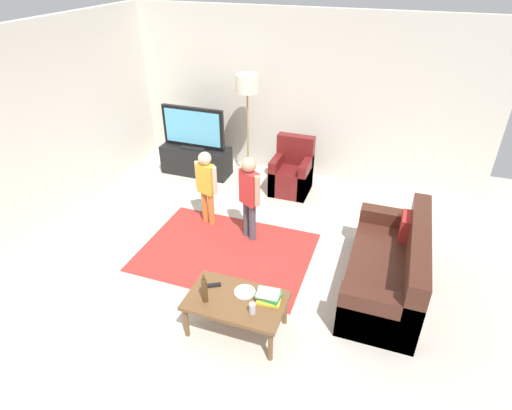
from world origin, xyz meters
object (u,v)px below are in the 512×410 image
(tv, at_px, (193,128))
(couch, at_px, (392,271))
(bottle, at_px, (205,290))
(plate, at_px, (245,292))
(floor_lamp, at_px, (247,89))
(child_center, at_px, (249,191))
(soda_can, at_px, (252,308))
(child_near_tv, at_px, (206,182))
(tv_remote, at_px, (213,285))
(coffee_table, at_px, (236,303))
(tv_stand, at_px, (196,160))
(armchair, at_px, (292,174))
(book_stack, at_px, (269,296))

(tv, distance_m, couch, 4.02)
(bottle, xyz_separation_m, plate, (0.33, 0.24, -0.13))
(floor_lamp, relative_size, child_center, 1.47)
(tv, height_order, plate, tv)
(child_center, distance_m, soda_can, 1.86)
(floor_lamp, height_order, child_near_tv, floor_lamp)
(tv_remote, bearing_deg, soda_can, -52.06)
(coffee_table, relative_size, bottle, 3.01)
(tv_stand, distance_m, coffee_table, 3.72)
(armchair, bearing_deg, plate, -84.13)
(tv, distance_m, tv_remote, 3.48)
(coffee_table, xyz_separation_m, book_stack, (0.31, 0.11, 0.09))
(tv_stand, height_order, coffee_table, tv_stand)
(tv_stand, xyz_separation_m, tv, (-0.00, -0.02, 0.60))
(child_center, height_order, coffee_table, child_center)
(floor_lamp, xyz_separation_m, coffee_table, (1.09, -3.28, -1.17))
(tv_stand, relative_size, tv_remote, 7.06)
(child_near_tv, bearing_deg, couch, -12.99)
(soda_can, height_order, plate, soda_can)
(armchair, distance_m, floor_lamp, 1.51)
(tv, distance_m, bottle, 3.67)
(floor_lamp, height_order, soda_can, floor_lamp)
(armchair, relative_size, coffee_table, 0.90)
(armchair, xyz_separation_m, plate, (0.30, -2.97, 0.13))
(child_center, bearing_deg, tv, 136.05)
(couch, height_order, soda_can, couch)
(tv, bearing_deg, couch, -29.51)
(tv, distance_m, coffee_table, 3.73)
(couch, distance_m, child_near_tv, 2.69)
(child_near_tv, relative_size, plate, 5.09)
(child_near_tv, distance_m, soda_can, 2.31)
(tv_stand, bearing_deg, tv, -90.00)
(armchair, height_order, tv_remote, armchair)
(couch, relative_size, book_stack, 6.80)
(floor_lamp, xyz_separation_m, plate, (1.14, -3.16, -1.12))
(couch, bearing_deg, child_near_tv, 167.01)
(child_near_tv, xyz_separation_m, book_stack, (1.44, -1.64, -0.21))
(plate, bearing_deg, child_near_tv, 126.09)
(tv, height_order, floor_lamp, floor_lamp)
(bottle, bearing_deg, couch, 36.03)
(floor_lamp, distance_m, coffee_table, 3.65)
(armchair, bearing_deg, tv, 179.39)
(book_stack, height_order, plate, book_stack)
(armchair, xyz_separation_m, coffee_table, (0.25, -3.09, 0.07))
(child_center, bearing_deg, coffee_table, -74.41)
(plate, bearing_deg, book_stack, -2.93)
(tv_remote, bearing_deg, tv_stand, 90.27)
(tv, xyz_separation_m, child_near_tv, (0.87, -1.36, -0.17))
(bottle, height_order, plate, bottle)
(tv, relative_size, soda_can, 9.17)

